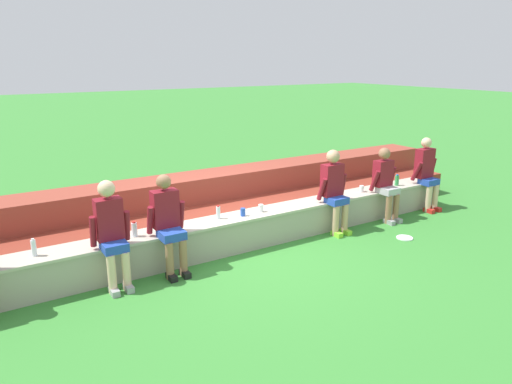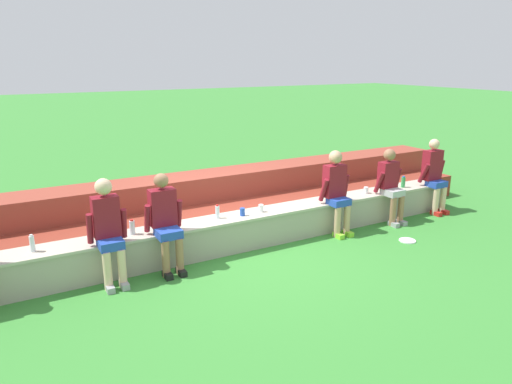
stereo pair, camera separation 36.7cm
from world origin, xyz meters
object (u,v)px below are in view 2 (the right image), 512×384
plastic_cup_right_end (261,208)px  plastic_cup_middle (366,190)px  person_right_of_center (337,189)px  person_left_of_center (108,228)px  person_rightmost_edge (434,173)px  water_bottle_center_gap (217,212)px  water_bottle_mid_right (32,244)px  water_bottle_mid_left (132,227)px  water_bottle_near_left (403,182)px  plastic_cup_left_end (242,212)px  person_center (165,220)px  frisbee (407,241)px  person_far_right (391,183)px

plastic_cup_right_end → plastic_cup_middle: bearing=0.1°
person_right_of_center → person_left_of_center: bearing=-179.5°
person_rightmost_edge → water_bottle_center_gap: size_ratio=6.62×
water_bottle_mid_right → water_bottle_mid_left: 1.29m
water_bottle_mid_right → plastic_cup_right_end: 3.40m
person_rightmost_edge → water_bottle_near_left: 0.67m
water_bottle_mid_left → plastic_cup_left_end: (1.75, -0.03, -0.04)m
water_bottle_near_left → plastic_cup_middle: (-0.92, 0.03, -0.04)m
person_rightmost_edge → plastic_cup_middle: 1.58m
plastic_cup_left_end → person_left_of_center: bearing=-173.8°
water_bottle_mid_right → plastic_cup_left_end: 3.04m
person_center → frisbee: size_ratio=5.11×
person_left_of_center → water_bottle_center_gap: bearing=10.3°
frisbee → plastic_cup_right_end: bearing=152.3°
person_far_right → plastic_cup_left_end: size_ratio=10.82×
person_right_of_center → frisbee: size_ratio=5.28×
person_left_of_center → person_center: (0.80, 0.03, -0.02)m
person_rightmost_edge → water_bottle_center_gap: (-4.55, 0.27, -0.14)m
person_right_of_center → water_bottle_center_gap: size_ratio=6.62×
water_bottle_center_gap → plastic_cup_left_end: (0.40, -0.08, -0.04)m
water_bottle_near_left → plastic_cup_right_end: (-3.17, 0.02, -0.04)m
plastic_cup_right_end → frisbee: plastic_cup_right_end is taller
water_bottle_mid_left → plastic_cup_right_end: 2.10m
plastic_cup_middle → water_bottle_near_left: bearing=-1.8°
person_rightmost_edge → plastic_cup_left_end: person_rightmost_edge is taller
person_center → water_bottle_center_gap: (0.94, 0.28, -0.12)m
water_bottle_mid_right → plastic_cup_middle: 5.65m
person_center → person_far_right: bearing=-0.4°
person_right_of_center → plastic_cup_middle: 0.93m
water_bottle_mid_left → person_far_right: bearing=-3.2°
person_left_of_center → plastic_cup_middle: size_ratio=12.11×
person_left_of_center → water_bottle_center_gap: size_ratio=6.59×
person_right_of_center → plastic_cup_left_end: size_ratio=11.48×
person_right_of_center → water_bottle_mid_right: person_right_of_center is taller
frisbee → person_right_of_center: bearing=131.3°
person_right_of_center → water_bottle_mid_left: bearing=176.1°
person_rightmost_edge → water_bottle_mid_left: (-5.91, 0.22, -0.14)m
person_center → water_bottle_mid_left: 0.49m
water_bottle_mid_right → plastic_cup_right_end: (3.40, -0.02, -0.05)m
water_bottle_mid_right → water_bottle_near_left: (6.57, -0.05, -0.01)m
water_bottle_mid_left → plastic_cup_left_end: bearing=-1.1°
frisbee → person_center: bearing=166.5°
person_rightmost_edge → plastic_cup_middle: size_ratio=12.15×
water_bottle_mid_right → frisbee: 5.73m
person_right_of_center → water_bottle_center_gap: bearing=172.4°
person_left_of_center → frisbee: (4.66, -0.89, -0.77)m
person_left_of_center → water_bottle_near_left: 5.67m
person_right_of_center → plastic_cup_right_end: (-1.37, 0.22, -0.19)m
plastic_cup_right_end → frisbee: 2.53m
water_bottle_mid_right → plastic_cup_middle: water_bottle_mid_right is taller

